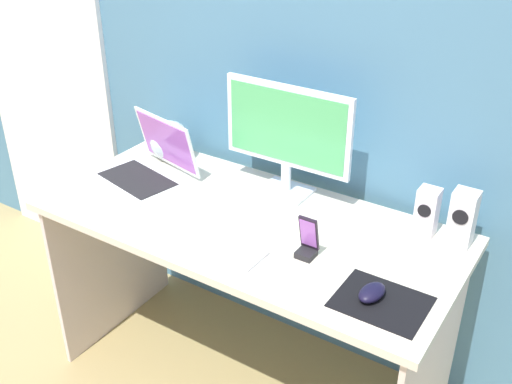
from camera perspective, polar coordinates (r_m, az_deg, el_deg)
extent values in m
plane|color=tan|center=(2.55, -0.74, -17.16)|extent=(8.00, 8.00, 0.00)
cube|color=teal|center=(2.18, 4.92, 13.28)|extent=(6.00, 0.04, 2.50)
cube|color=white|center=(3.11, -19.27, 11.99)|extent=(0.82, 0.02, 2.02)
cube|color=beige|center=(2.08, -0.87, -2.87)|extent=(1.44, 0.66, 0.03)
cube|color=beige|center=(2.66, -13.14, -5.50)|extent=(0.02, 0.62, 0.73)
cube|color=white|center=(2.23, 2.77, 0.11)|extent=(0.18, 0.14, 0.01)
cylinder|color=white|center=(2.20, 2.81, 1.41)|extent=(0.04, 0.04, 0.10)
cube|color=white|center=(2.12, 2.93, 6.13)|extent=(0.49, 0.02, 0.29)
cube|color=#4CB266|center=(2.11, 2.80, 6.04)|extent=(0.45, 0.00, 0.26)
cube|color=silver|center=(2.00, 18.62, -2.34)|extent=(0.08, 0.07, 0.19)
cylinder|color=black|center=(1.96, 18.43, -2.24)|extent=(0.05, 0.00, 0.05)
cube|color=white|center=(2.03, 15.59, -1.77)|extent=(0.07, 0.06, 0.16)
cylinder|color=black|center=(1.99, 15.35, -1.70)|extent=(0.04, 0.00, 0.04)
cube|color=white|center=(2.34, -10.72, 1.08)|extent=(0.36, 0.29, 0.02)
cube|color=black|center=(2.33, -10.96, 1.20)|extent=(0.31, 0.23, 0.00)
cube|color=white|center=(2.35, -8.28, 4.62)|extent=(0.32, 0.12, 0.21)
cube|color=#A559BF|center=(2.35, -8.37, 4.61)|extent=(0.30, 0.11, 0.18)
sphere|color=silver|center=(2.47, -7.98, 4.75)|extent=(0.16, 0.16, 0.16)
cube|color=white|center=(1.95, -4.48, -4.66)|extent=(0.39, 0.13, 0.01)
cube|color=black|center=(1.75, 11.56, -9.97)|extent=(0.25, 0.20, 0.00)
ellipsoid|color=black|center=(1.74, 10.72, -9.16)|extent=(0.07, 0.11, 0.04)
cube|color=black|center=(1.89, 4.66, -5.75)|extent=(0.06, 0.05, 0.02)
cube|color=black|center=(1.86, 4.94, -3.82)|extent=(0.06, 0.04, 0.12)
cube|color=#A559BF|center=(1.85, 4.86, -3.86)|extent=(0.05, 0.02, 0.10)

